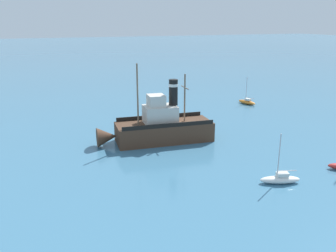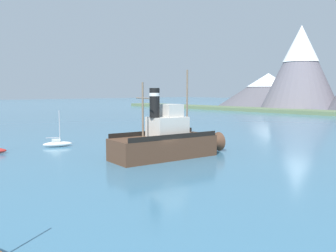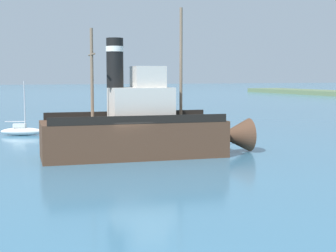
# 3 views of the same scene
# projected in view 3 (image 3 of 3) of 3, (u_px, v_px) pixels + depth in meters

# --- Properties ---
(ground_plane) EXTENTS (600.00, 600.00, 0.00)m
(ground_plane) POSITION_uv_depth(u_px,v_px,m) (129.00, 160.00, 32.95)
(ground_plane) COLOR teal
(old_tugboat) EXTENTS (5.76, 14.69, 9.90)m
(old_tugboat) POSITION_uv_depth(u_px,v_px,m) (142.00, 129.00, 34.26)
(old_tugboat) COLOR #4C3323
(old_tugboat) RESTS_ON ground
(sailboat_white) EXTENTS (2.33, 3.95, 4.90)m
(sailboat_white) POSITION_uv_depth(u_px,v_px,m) (22.00, 131.00, 46.56)
(sailboat_white) COLOR white
(sailboat_white) RESTS_ON ground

